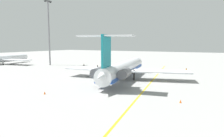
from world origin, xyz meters
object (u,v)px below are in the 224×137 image
object	(u,v)px
main_jetliner	(123,68)
safety_cone_wingtip	(180,101)
airliner_mid_left	(4,58)
ground_crew_portside	(98,67)
ground_crew_near_tail	(186,70)
ground_crew_near_nose	(84,66)
safety_cone_nose	(45,93)
light_mast	(49,31)

from	to	relation	value
main_jetliner	safety_cone_wingtip	bearing A→B (deg)	-141.64
airliner_mid_left	ground_crew_portside	world-z (taller)	airliner_mid_left
ground_crew_near_tail	safety_cone_wingtip	world-z (taller)	ground_crew_near_tail
ground_crew_near_tail	ground_crew_portside	size ratio (longest dim) A/B	1.00
ground_crew_near_tail	safety_cone_wingtip	size ratio (longest dim) A/B	3.18
main_jetliner	safety_cone_wingtip	world-z (taller)	main_jetliner
ground_crew_near_tail	ground_crew_near_nose	bearing A→B (deg)	-109.79
ground_crew_near_nose	safety_cone_nose	xyz separation A→B (m)	(-38.43, -18.63, -0.86)
light_mast	ground_crew_near_tail	bearing A→B (deg)	-87.49
safety_cone_wingtip	main_jetliner	bearing A→B (deg)	49.52
safety_cone_wingtip	ground_crew_portside	bearing A→B (deg)	49.58
ground_crew_near_nose	light_mast	bearing A→B (deg)	-157.02
safety_cone_nose	light_mast	xyz separation A→B (m)	(41.56, 40.47, 15.64)
safety_cone_nose	safety_cone_wingtip	size ratio (longest dim) A/B	1.00
main_jetliner	ground_crew_near_tail	bearing A→B (deg)	-42.65
ground_crew_near_nose	light_mast	distance (m)	26.55
airliner_mid_left	safety_cone_wingtip	bearing A→B (deg)	-116.40
airliner_mid_left	ground_crew_near_tail	distance (m)	83.86
airliner_mid_left	light_mast	world-z (taller)	light_mast
ground_crew_near_tail	light_mast	xyz separation A→B (m)	(-2.65, 60.37, 14.80)
ground_crew_portside	safety_cone_wingtip	distance (m)	48.78
light_mast	ground_crew_portside	bearing A→B (deg)	-96.19
airliner_mid_left	ground_crew_portside	xyz separation A→B (m)	(4.42, -51.18, -1.63)
ground_crew_portside	safety_cone_wingtip	world-z (taller)	ground_crew_portside
ground_crew_portside	safety_cone_nose	xyz separation A→B (m)	(-38.49, -12.14, -0.84)
main_jetliner	ground_crew_portside	bearing A→B (deg)	38.48
ground_crew_portside	safety_cone_nose	size ratio (longest dim) A/B	3.19
airliner_mid_left	ground_crew_near_tail	size ratio (longest dim) A/B	17.79
ground_crew_portside	safety_cone_wingtip	xyz separation A→B (m)	(-31.62, -37.14, -0.84)
ground_crew_portside	safety_cone_nose	bearing A→B (deg)	13.23
main_jetliner	airliner_mid_left	distance (m)	70.90
ground_crew_near_tail	safety_cone_nose	world-z (taller)	ground_crew_near_tail
ground_crew_near_tail	ground_crew_portside	distance (m)	32.55
main_jetliner	light_mast	xyz separation A→B (m)	(19.02, 47.10, 12.66)
ground_crew_near_nose	ground_crew_portside	distance (m)	6.49
main_jetliner	light_mast	bearing A→B (deg)	56.85
airliner_mid_left	ground_crew_near_nose	size ratio (longest dim) A/B	17.30
light_mast	safety_cone_wingtip	bearing A→B (deg)	-117.92
ground_crew_near_nose	light_mast	xyz separation A→B (m)	(3.14, 21.84, 14.77)
ground_crew_portside	safety_cone_wingtip	bearing A→B (deg)	45.31
ground_crew_near_tail	airliner_mid_left	bearing A→B (deg)	-111.38
airliner_mid_left	safety_cone_wingtip	world-z (taller)	airliner_mid_left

